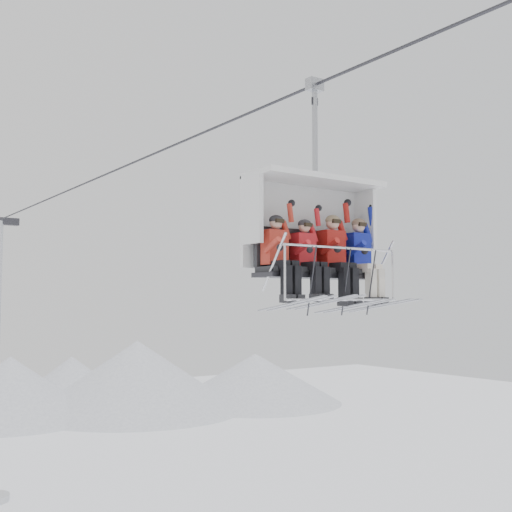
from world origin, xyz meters
TOP-DOWN VIEW (x-y plane):
  - haul_cable at (0.00, 0.00)m, footprint 0.06×50.00m
  - chairlift_carrier at (0.00, -1.71)m, footprint 2.64×1.17m
  - skier_far_left at (-0.94, -2.03)m, footprint 0.40×1.69m
  - skier_center_left at (-0.33, -2.03)m, footprint 0.38×1.69m
  - skier_center_right at (0.31, -2.02)m, footprint 0.44×1.69m
  - skier_far_right at (0.95, -2.02)m, footprint 0.43×1.69m

SIDE VIEW (x-z plane):
  - skier_center_left at x=-0.33m, z-range 9.41..10.96m
  - skier_far_left at x=-0.94m, z-range 9.41..10.99m
  - skier_far_right at x=0.95m, z-range 9.38..11.09m
  - skier_center_right at x=0.31m, z-range 9.38..11.10m
  - chairlift_carrier at x=0.00m, z-range 8.74..12.72m
  - haul_cable at x=0.00m, z-range 13.27..13.33m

